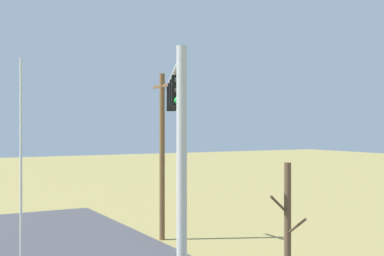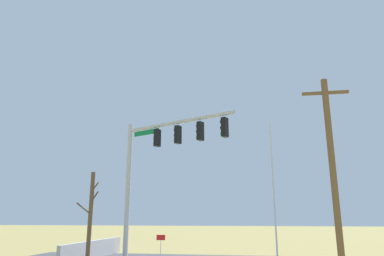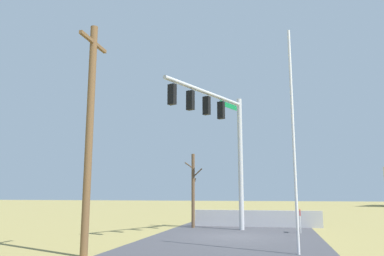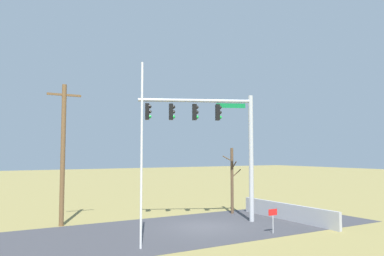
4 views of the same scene
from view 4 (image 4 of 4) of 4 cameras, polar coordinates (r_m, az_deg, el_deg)
The scene contains 9 objects.
ground_plane at distance 21.32m, azimuth 1.92°, elevation -14.91°, with size 160.00×160.00×0.00m, color olive.
road_surface at distance 19.54m, azimuth -8.47°, elevation -15.87°, with size 28.00×8.00×0.01m, color #3D3D42.
sidewalk_corner at distance 23.81m, azimuth 11.08°, elevation -13.67°, with size 6.00×6.00×0.01m, color #B7B5AD.
retaining_fence at distance 23.95m, azimuth 14.36°, elevation -12.36°, with size 0.20×7.75×1.00m, color #A8A8AD.
signal_mast at distance 22.40m, azimuth 3.78°, elevation -0.31°, with size 6.40×3.03×7.59m.
flagpole at distance 16.30m, azimuth -7.76°, elevation -3.97°, with size 0.10×0.10×8.08m, color silver.
utility_pole at distance 22.40m, azimuth -19.20°, elevation -3.41°, with size 1.90×0.26×8.03m.
bare_tree at distance 25.69m, azimuth 6.17°, elevation -7.89°, with size 1.27×1.02×4.44m.
open_sign at distance 19.93m, azimuth 12.30°, elevation -12.95°, with size 0.56×0.04×1.22m.
Camera 4 is at (-11.10, -17.74, 4.06)m, focal length 34.76 mm.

